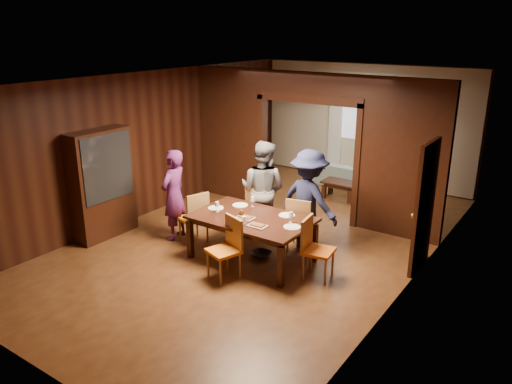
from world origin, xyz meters
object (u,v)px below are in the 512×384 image
Objects in this scene: person_navy at (309,200)px; hutch at (102,184)px; person_grey at (263,190)px; chair_right at (319,249)px; coffee_table at (340,190)px; chair_far_r at (301,223)px; sofa at (346,175)px; chair_near at (224,249)px; dining_table at (252,238)px; person_purple at (174,195)px; chair_far_l at (262,211)px; chair_left at (193,217)px.

person_navy is 0.89× the size of hutch.
person_grey is 1.87× the size of chair_right.
person_grey reaches higher than coffee_table.
hutch reaches higher than chair_far_r.
sofa is 5.90m from hutch.
sofa is 5.44m from chair_near.
chair_far_r is 1.67m from chair_near.
hutch is at bearing -165.92° from dining_table.
person_purple is 0.92× the size of person_grey.
dining_table is at bearing -87.94° from coffee_table.
hutch reaches higher than sofa.
hutch is at bearing 92.58° from chair_right.
sofa is at bearing 107.90° from coffee_table.
chair_right is 1.85m from chair_far_l.
chair_near is at bearing 78.24° from chair_left.
dining_table is 2.98m from hutch.
person_navy is (0.95, 0.02, -0.02)m from person_grey.
chair_left is 1.50m from chair_near.
person_grey is at bearing 12.13° from person_navy.
chair_near is (1.29, -0.76, 0.00)m from chair_left.
coffee_table is 4.47m from chair_near.
chair_left is at bearing 47.48° from chair_far_l.
sofa is at bearing -89.28° from chair_far_r.
chair_far_l is at bearing 114.49° from dining_table.
chair_left is 0.48× the size of hutch.
chair_near is (-1.20, -0.83, 0.00)m from chair_right.
chair_right is 0.48× the size of hutch.
hutch is (-2.43, -1.63, 0.09)m from person_grey.
hutch is (-2.70, -4.39, 0.80)m from coffee_table.
coffee_table is (-0.67, 2.74, -0.69)m from person_navy.
person_navy is at bearing 107.00° from person_purple.
sofa is 1.96× the size of chair_far_l.
person_grey reaches higher than chair_far_l.
chair_right is 1.08m from chair_far_r.
chair_far_r reaches higher than dining_table.
coffee_table is at bearing -103.89° from person_grey.
dining_table is at bearing 105.41° from person_grey.
chair_right reaches higher than dining_table.
hutch is at bearing 12.37° from chair_far_r.
chair_far_r is at bearing 93.35° from chair_near.
chair_far_r is at bearing 35.96° from chair_right.
coffee_table is (0.31, -0.96, -0.08)m from sofa.
sofa is 1.96× the size of chair_right.
chair_far_l is (-1.64, 0.87, 0.00)m from chair_right.
person_grey is 1.87× the size of chair_left.
chair_far_l is (-0.42, 0.92, 0.10)m from dining_table.
chair_far_l is (0.02, -3.72, 0.21)m from sofa.
sofa is 4.66m from dining_table.
coffee_table is 5.21m from hutch.
hutch is (-4.05, -0.76, 0.52)m from chair_right.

